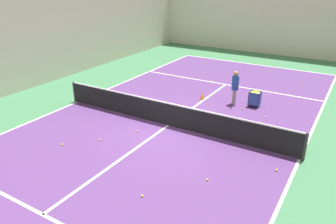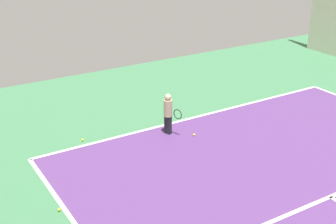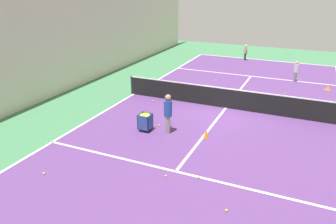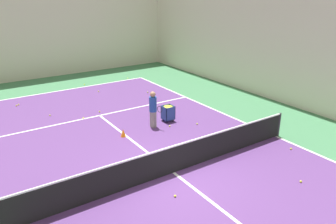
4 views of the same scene
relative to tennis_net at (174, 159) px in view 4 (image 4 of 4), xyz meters
The scene contains 26 objects.
ground_plane 0.51m from the tennis_net, ahead, with size 33.66×33.66×0.00m, color #3D754C.
court_playing_area 0.51m from the tennis_net, ahead, with size 10.09×22.39×0.00m.
line_baseline_far 11.21m from the tennis_net, 90.00° to the left, with size 10.09×0.10×0.00m, color white.
line_sideline_right 5.07m from the tennis_net, ahead, with size 0.10×22.39×0.00m, color white.
line_service_far 6.18m from the tennis_net, 90.00° to the left, with size 10.09×0.10×0.00m, color white.
line_centre_service 0.51m from the tennis_net, ahead, with size 0.10×12.32×0.00m, color white.
hall_enclosure_far 15.11m from the tennis_net, 90.00° to the left, with size 17.36×0.15×6.03m.
tennis_net is the anchor object (origin of this frame).
coach_at_net 3.89m from the tennis_net, 68.52° to the left, with size 0.39×0.65×1.60m.
ball_cart 4.47m from the tennis_net, 58.67° to the left, with size 0.48×0.46×0.74m.
training_cone_1 3.44m from the tennis_net, 91.98° to the left, with size 0.21×0.21×0.33m, color orange.
tennis_ball_2 3.81m from the tennis_net, 57.95° to the left, with size 0.07×0.07×0.07m, color yellow.
tennis_ball_4 4.21m from the tennis_net, 41.04° to the left, with size 0.07×0.07×0.07m, color yellow.
tennis_ball_5 3.64m from the tennis_net, 10.21° to the left, with size 0.07×0.07×0.07m, color yellow.
tennis_ball_7 4.72m from the tennis_net, 13.32° to the right, with size 0.07×0.07×0.07m, color yellow.
tennis_ball_10 4.00m from the tennis_net, 41.95° to the right, with size 0.07×0.07×0.07m, color yellow.
tennis_ball_11 12.22m from the tennis_net, 69.88° to the left, with size 0.07×0.07×0.07m, color yellow.
tennis_ball_12 6.28m from the tennis_net, 97.21° to the left, with size 0.07×0.07×0.07m, color yellow.
tennis_ball_13 9.86m from the tennis_net, 81.70° to the left, with size 0.07×0.07×0.07m, color yellow.
tennis_ball_15 8.83m from the tennis_net, 65.14° to the left, with size 0.07×0.07×0.07m, color yellow.
tennis_ball_16 10.28m from the tennis_net, 106.42° to the left, with size 0.07×0.07×0.07m, color yellow.
tennis_ball_17 7.68m from the tennis_net, 104.90° to the left, with size 0.07×0.07×0.07m, color yellow.
tennis_ball_19 6.59m from the tennis_net, 88.57° to the left, with size 0.07×0.07×0.07m, color yellow.
tennis_ball_21 10.21m from the tennis_net, 107.19° to the left, with size 0.07×0.07×0.07m, color yellow.
tennis_ball_22 11.66m from the tennis_net, 83.83° to the left, with size 0.07×0.07×0.07m, color yellow.
tennis_ball_23 1.41m from the tennis_net, 122.77° to the right, with size 0.07×0.07×0.07m, color yellow.
Camera 4 is at (-5.29, -7.61, 5.63)m, focal length 35.00 mm.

